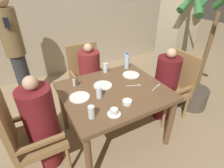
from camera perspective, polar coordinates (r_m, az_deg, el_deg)
ground_plane at (r=2.54m, az=0.58°, el=-16.21°), size 16.00×16.00×0.00m
wall_back at (r=3.83m, az=-17.22°, el=23.09°), size 8.00×0.06×2.80m
pillar_stone at (r=3.19m, az=21.19°, el=20.02°), size 0.46×0.46×2.70m
dining_table at (r=2.10m, az=0.67°, el=-4.01°), size 1.19×1.02×0.75m
chair_left_side at (r=2.01m, az=-25.71°, el=-14.55°), size 0.50×0.50×1.00m
diner_in_left_chair at (r=1.96m, az=-21.83°, el=-12.17°), size 0.32×0.32×1.16m
chair_far_side at (r=2.87m, az=-8.26°, el=3.20°), size 0.50×0.50×1.00m
diner_in_far_chair at (r=2.74m, az=-7.16°, el=2.44°), size 0.32×0.32×1.09m
chair_right_side at (r=2.72m, az=19.20°, el=-0.15°), size 0.50×0.50×1.00m
diner_in_right_chair at (r=2.60m, az=17.08°, el=-0.21°), size 0.32×0.32×1.11m
standing_host at (r=3.19m, az=-29.26°, el=10.37°), size 0.30×0.33×1.74m
potted_palm at (r=2.88m, az=28.17°, el=8.57°), size 0.91×1.03×2.24m
plate_main_left at (r=2.11m, az=-3.01°, el=-0.47°), size 0.22×0.22×0.01m
plate_main_right at (r=2.36m, az=6.22°, el=3.00°), size 0.22×0.22×0.01m
plate_dessert_center at (r=1.94m, az=-10.53°, el=-4.23°), size 0.22×0.22×0.01m
teacup_with_saucer at (r=1.69m, az=0.70°, el=-9.17°), size 0.13×0.13×0.06m
bowl_small at (r=1.83m, az=5.00°, el=-5.88°), size 0.10×0.10×0.04m
water_bottle at (r=2.51m, az=4.88°, el=7.47°), size 0.07×0.07×0.23m
glass_tall_near at (r=1.64m, az=-6.75°, el=-9.10°), size 0.06×0.06×0.13m
glass_tall_mid at (r=1.89m, az=-4.23°, el=-2.74°), size 0.06×0.06×0.13m
glass_tall_far at (r=2.40m, az=-2.16°, el=5.33°), size 0.06×0.06×0.13m
salt_shaker at (r=2.14m, az=-12.28°, el=0.42°), size 0.03×0.03×0.09m
pepper_shaker at (r=2.15m, az=-11.29°, el=0.63°), size 0.03×0.03×0.08m
fork_beside_plate at (r=2.14m, az=7.50°, el=-0.43°), size 0.17×0.08×0.00m
knife_beside_plate at (r=2.16m, az=14.33°, el=-0.89°), size 0.18×0.08×0.00m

